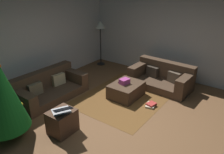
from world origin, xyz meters
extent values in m
plane|color=brown|center=(0.00, 0.00, 0.00)|extent=(6.40, 6.40, 0.00)
cube|color=#BCB7B2|center=(0.00, 3.14, 1.30)|extent=(6.40, 0.12, 2.60)
cube|color=#B5B0AB|center=(3.14, 0.00, 1.30)|extent=(0.12, 6.40, 2.60)
cube|color=#473323|center=(-0.09, 2.15, 0.10)|extent=(1.89, 0.94, 0.21)
cube|color=#473323|center=(-0.09, 2.48, 0.45)|extent=(1.87, 0.28, 0.48)
cube|color=#473323|center=(0.72, 2.13, 0.36)|extent=(0.26, 0.91, 0.29)
cube|color=#473323|center=(-0.91, 2.17, 0.36)|extent=(0.26, 0.91, 0.29)
cube|color=tan|center=(0.28, 2.27, 0.36)|extent=(0.38, 0.19, 0.31)
cube|color=brown|center=(-0.46, 2.29, 0.36)|extent=(0.37, 0.16, 0.30)
cube|color=#473323|center=(2.15, 0.13, 0.11)|extent=(0.97, 1.72, 0.21)
cube|color=#473323|center=(2.48, 0.11, 0.46)|extent=(0.31, 1.70, 0.50)
cube|color=#473323|center=(2.12, -0.60, 0.38)|extent=(0.91, 0.28, 0.34)
cube|color=#473323|center=(2.18, 0.85, 0.38)|extent=(0.91, 0.28, 0.34)
cube|color=brown|center=(2.27, -0.22, 0.36)|extent=(0.20, 0.38, 0.30)
cube|color=#372D24|center=(2.29, 0.46, 0.36)|extent=(0.18, 0.38, 0.30)
cube|color=#473323|center=(1.12, 0.62, 0.19)|extent=(0.87, 0.69, 0.37)
cube|color=#B23F8C|center=(1.10, 0.67, 0.44)|extent=(0.28, 0.24, 0.13)
cube|color=black|center=(1.06, 0.75, 0.38)|extent=(0.06, 0.16, 0.02)
cylinder|color=brown|center=(-1.65, 1.58, 0.12)|extent=(0.10, 0.10, 0.24)
cone|color=#14631E|center=(-1.65, 1.58, 1.02)|extent=(0.90, 0.90, 1.55)
sphere|color=yellow|center=(-1.33, 1.69, 0.64)|extent=(0.05, 0.05, 0.05)
sphere|color=#CC33BF|center=(-1.51, 1.56, 1.24)|extent=(0.05, 0.05, 0.05)
sphere|color=yellow|center=(-1.32, 1.53, 0.60)|extent=(0.08, 0.08, 0.08)
sphere|color=green|center=(-1.53, 1.64, 1.34)|extent=(0.06, 0.06, 0.06)
sphere|color=red|center=(-1.48, 1.60, 1.12)|extent=(0.09, 0.09, 0.09)
cube|color=#4C3323|center=(-0.91, 0.84, 0.25)|extent=(0.52, 0.44, 0.49)
cube|color=silver|center=(-0.91, 0.84, 0.50)|extent=(0.43, 0.39, 0.02)
cube|color=black|center=(-0.99, 0.68, 0.63)|extent=(0.42, 0.38, 0.10)
cube|color=beige|center=(1.06, -0.15, 0.02)|extent=(0.32, 0.27, 0.05)
cube|color=#B7332D|center=(1.06, -0.16, 0.07)|extent=(0.26, 0.22, 0.04)
cylinder|color=black|center=(2.64, 2.69, 0.01)|extent=(0.28, 0.28, 0.02)
cylinder|color=black|center=(2.64, 2.69, 0.66)|extent=(0.04, 0.04, 1.32)
cone|color=beige|center=(2.64, 2.69, 1.44)|extent=(0.36, 0.36, 0.24)
cube|color=brown|center=(1.12, 0.62, 0.00)|extent=(2.60, 2.00, 0.01)
camera|label=1|loc=(-3.39, -2.22, 2.91)|focal=36.28mm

